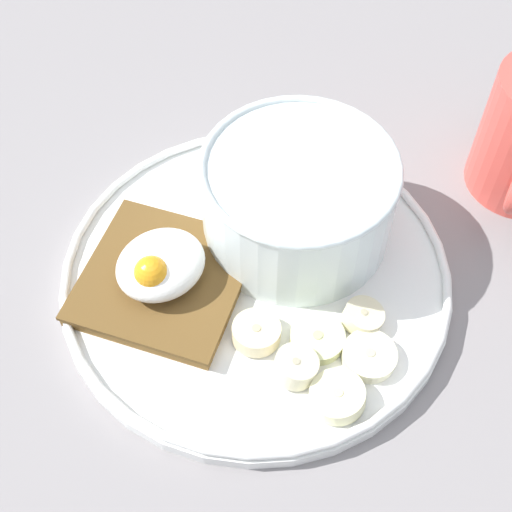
# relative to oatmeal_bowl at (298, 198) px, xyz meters

# --- Properties ---
(ground_plane) EXTENTS (1.20, 1.20, 0.02)m
(ground_plane) POSITION_rel_oatmeal_bowl_xyz_m (-0.05, -0.01, -0.06)
(ground_plane) COLOR gray
(ground_plane) RESTS_ON ground
(plate) EXTENTS (0.27, 0.27, 0.02)m
(plate) POSITION_rel_oatmeal_bowl_xyz_m (-0.05, -0.01, -0.04)
(plate) COLOR white
(plate) RESTS_ON ground_plane
(oatmeal_bowl) EXTENTS (0.13, 0.13, 0.07)m
(oatmeal_bowl) POSITION_rel_oatmeal_bowl_xyz_m (0.00, 0.00, 0.00)
(oatmeal_bowl) COLOR white
(oatmeal_bowl) RESTS_ON plate
(toast_slice) EXTENTS (0.14, 0.14, 0.01)m
(toast_slice) POSITION_rel_oatmeal_bowl_xyz_m (-0.10, 0.03, -0.03)
(toast_slice) COLOR brown
(toast_slice) RESTS_ON plate
(poached_egg) EXTENTS (0.06, 0.05, 0.03)m
(poached_egg) POSITION_rel_oatmeal_bowl_xyz_m (-0.10, 0.03, -0.01)
(poached_egg) COLOR white
(poached_egg) RESTS_ON toast_slice
(banana_slice_front) EXTENTS (0.05, 0.05, 0.01)m
(banana_slice_front) POSITION_rel_oatmeal_bowl_xyz_m (-0.04, -0.11, -0.03)
(banana_slice_front) COLOR #F7F0C7
(banana_slice_front) RESTS_ON plate
(banana_slice_left) EXTENTS (0.04, 0.04, 0.01)m
(banana_slice_left) POSITION_rel_oatmeal_bowl_xyz_m (-0.05, -0.07, -0.03)
(banana_slice_left) COLOR beige
(banana_slice_left) RESTS_ON plate
(banana_slice_back) EXTENTS (0.04, 0.03, 0.02)m
(banana_slice_back) POSITION_rel_oatmeal_bowl_xyz_m (-0.08, -0.08, -0.03)
(banana_slice_back) COLOR beige
(banana_slice_back) RESTS_ON plate
(banana_slice_right) EXTENTS (0.04, 0.04, 0.02)m
(banana_slice_right) POSITION_rel_oatmeal_bowl_xyz_m (-0.08, -0.11, -0.03)
(banana_slice_right) COLOR #F6F1BB
(banana_slice_right) RESTS_ON plate
(banana_slice_inner) EXTENTS (0.04, 0.04, 0.01)m
(banana_slice_inner) POSITION_rel_oatmeal_bowl_xyz_m (-0.08, -0.05, -0.03)
(banana_slice_inner) COLOR beige
(banana_slice_inner) RESTS_ON plate
(banana_slice_outer) EXTENTS (0.04, 0.04, 0.02)m
(banana_slice_outer) POSITION_rel_oatmeal_bowl_xyz_m (-0.02, -0.08, -0.03)
(banana_slice_outer) COLOR beige
(banana_slice_outer) RESTS_ON plate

